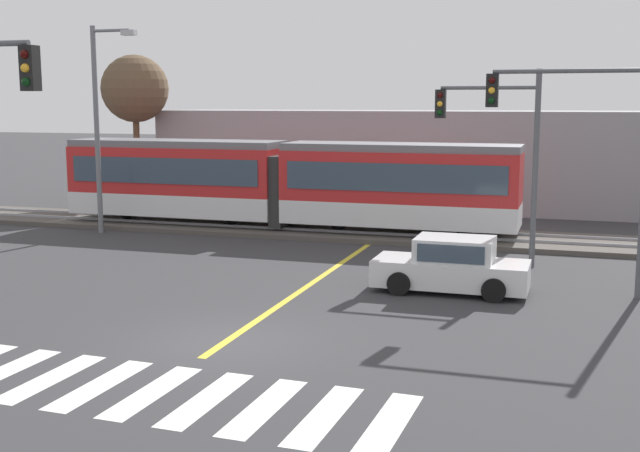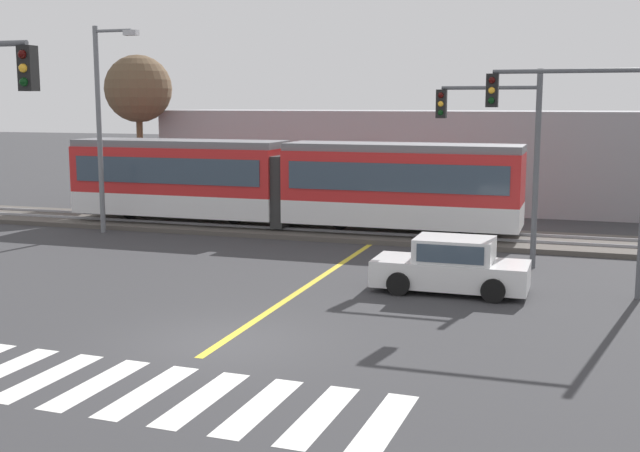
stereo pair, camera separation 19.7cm
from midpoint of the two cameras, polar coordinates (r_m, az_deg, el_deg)
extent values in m
plane|color=#333335|center=(17.73, -6.67, -8.24)|extent=(200.00, 200.00, 0.00)
cube|color=#4C4742|center=(31.30, 4.66, -0.57)|extent=(120.00, 4.00, 0.18)
cube|color=#939399|center=(30.58, 4.35, -0.52)|extent=(120.00, 0.08, 0.10)
cube|color=#939399|center=(31.97, 4.97, -0.12)|extent=(120.00, 0.08, 0.10)
cube|color=silver|center=(34.26, -9.70, 1.65)|extent=(9.00, 2.60, 0.90)
cube|color=red|center=(34.12, -9.76, 3.99)|extent=(9.00, 2.60, 1.90)
cube|color=#384756|center=(32.96, -10.84, 3.88)|extent=(8.28, 0.04, 1.04)
cube|color=slate|center=(34.04, -9.81, 5.82)|extent=(9.00, 2.39, 0.28)
cylinder|color=black|center=(33.24, -5.91, 0.73)|extent=(0.70, 0.20, 0.70)
cylinder|color=black|center=(35.54, -13.22, 1.07)|extent=(0.70, 0.20, 0.70)
cube|color=silver|center=(31.00, 6.03, 0.99)|extent=(9.00, 2.60, 0.90)
cube|color=red|center=(30.84, 6.07, 3.56)|extent=(9.00, 2.60, 1.90)
cube|color=#384756|center=(29.55, 5.53, 3.44)|extent=(8.28, 0.04, 1.04)
cube|color=slate|center=(30.76, 6.10, 5.59)|extent=(9.00, 2.39, 0.28)
cylinder|color=black|center=(30.65, 10.54, -0.06)|extent=(0.70, 0.20, 0.70)
cylinder|color=black|center=(31.67, 1.63, 0.38)|extent=(0.70, 0.20, 0.70)
cube|color=#2D2D2D|center=(32.24, -2.24, 2.58)|extent=(0.50, 2.34, 2.80)
cube|color=silver|center=(16.99, -21.41, -9.55)|extent=(0.64, 2.82, 0.01)
cube|color=silver|center=(16.31, -18.45, -10.16)|extent=(0.64, 2.82, 0.01)
cube|color=silver|center=(15.68, -15.24, -10.79)|extent=(0.64, 2.82, 0.01)
cube|color=silver|center=(15.10, -11.75, -11.43)|extent=(0.64, 2.82, 0.01)
cube|color=silver|center=(14.58, -7.98, -12.08)|extent=(0.64, 2.82, 0.01)
cube|color=silver|center=(14.13, -3.94, -12.71)|extent=(0.64, 2.82, 0.01)
cube|color=silver|center=(13.75, 0.38, -13.31)|extent=(0.64, 2.82, 0.01)
cube|color=silver|center=(13.45, 4.93, -13.87)|extent=(0.64, 2.82, 0.01)
cube|color=gold|center=(22.91, -0.59, -4.24)|extent=(0.20, 13.80, 0.01)
cube|color=silver|center=(22.36, 9.50, -3.34)|extent=(4.21, 1.72, 0.72)
cube|color=silver|center=(22.21, 9.80, -1.64)|extent=(2.11, 1.53, 0.64)
cube|color=#384756|center=(22.38, 7.27, -1.51)|extent=(0.11, 1.43, 0.52)
cube|color=#384756|center=(21.45, 9.48, -2.01)|extent=(1.79, 0.05, 0.48)
cylinder|color=black|center=(21.81, 5.86, -4.11)|extent=(0.64, 0.22, 0.64)
cylinder|color=black|center=(23.43, 6.77, -3.22)|extent=(0.64, 0.22, 0.64)
cylinder|color=black|center=(21.42, 12.47, -4.51)|extent=(0.64, 0.22, 0.64)
cylinder|color=black|center=(23.07, 12.92, -3.57)|extent=(0.64, 0.22, 0.64)
cylinder|color=#515459|center=(25.81, 15.34, 3.86)|extent=(0.18, 0.18, 6.18)
cylinder|color=#515459|center=(25.85, 12.20, 9.59)|extent=(3.00, 0.12, 0.12)
cube|color=black|center=(26.05, 8.85, 8.58)|extent=(0.32, 0.28, 0.90)
sphere|color=#360605|center=(25.90, 8.81, 9.17)|extent=(0.18, 0.18, 0.18)
sphere|color=#F7AA26|center=(25.90, 8.79, 8.58)|extent=(0.18, 0.18, 0.18)
sphere|color=black|center=(25.90, 8.78, 7.98)|extent=(0.18, 0.18, 0.18)
cube|color=black|center=(17.36, -19.74, 10.50)|extent=(0.32, 0.28, 0.90)
sphere|color=#360605|center=(17.25, -20.09, 11.40)|extent=(0.18, 0.18, 0.18)
sphere|color=#F7AA26|center=(17.24, -20.05, 10.50)|extent=(0.18, 0.18, 0.18)
sphere|color=black|center=(17.23, -20.00, 9.61)|extent=(0.18, 0.18, 0.18)
cylinder|color=#515459|center=(22.43, 17.61, 10.47)|extent=(4.00, 0.12, 0.12)
cube|color=black|center=(22.54, 12.40, 9.39)|extent=(0.32, 0.28, 0.90)
sphere|color=#360605|center=(22.39, 12.38, 10.09)|extent=(0.18, 0.18, 0.18)
sphere|color=#F7AA26|center=(22.39, 12.36, 9.40)|extent=(0.18, 0.18, 0.18)
sphere|color=black|center=(22.39, 12.34, 8.71)|extent=(0.18, 0.18, 0.18)
cylinder|color=slate|center=(32.91, -15.26, 6.53)|extent=(0.20, 0.20, 8.08)
cylinder|color=slate|center=(32.57, -14.34, 13.31)|extent=(1.58, 0.12, 0.12)
cube|color=#B2B2B7|center=(32.15, -13.12, 13.24)|extent=(0.56, 0.28, 0.20)
cylinder|color=brown|center=(41.76, -12.52, 5.05)|extent=(0.32, 0.32, 5.16)
sphere|color=brown|center=(41.68, -12.67, 9.51)|extent=(3.36, 3.36, 3.36)
cube|color=gray|center=(40.68, 7.16, 4.80)|extent=(25.93, 6.00, 4.74)
camera|label=1|loc=(0.10, -89.76, 0.04)|focal=45.00mm
camera|label=2|loc=(0.10, 90.24, -0.04)|focal=45.00mm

